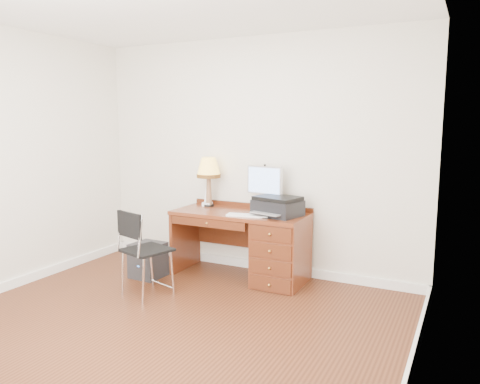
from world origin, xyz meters
The scene contains 12 objects.
ground centered at (0.00, 0.00, 0.00)m, with size 4.00×4.00×0.00m, color #3C1B0D.
room_shell centered at (0.00, 0.63, 0.05)m, with size 4.00×4.00×4.00m.
desk centered at (0.32, 1.40, 0.41)m, with size 1.50×0.67×0.75m.
monitor centered at (0.22, 1.56, 1.07)m, with size 0.44×0.17×0.51m.
keyboard centered at (0.18, 1.22, 0.76)m, with size 0.45×0.13×0.02m, color white.
mouse_pad centered at (0.39, 1.29, 0.76)m, with size 0.20×0.20×0.04m.
printer centered at (0.45, 1.40, 0.85)m, with size 0.54×0.47×0.21m.
leg_lamp centered at (-0.49, 1.55, 1.18)m, with size 0.28×0.28×0.58m.
phone centered at (-0.52, 1.56, 0.81)m, with size 0.11×0.11×0.21m.
pen_cup centered at (0.23, 1.61, 0.80)m, with size 0.08×0.08×0.10m, color black.
chair centered at (-0.60, 0.42, 0.53)m, with size 0.52×0.52×0.88m.
equipment_box centered at (-0.93, 0.94, 0.19)m, with size 0.33×0.33×0.39m, color black.
Camera 1 is at (2.28, -3.18, 1.74)m, focal length 35.00 mm.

